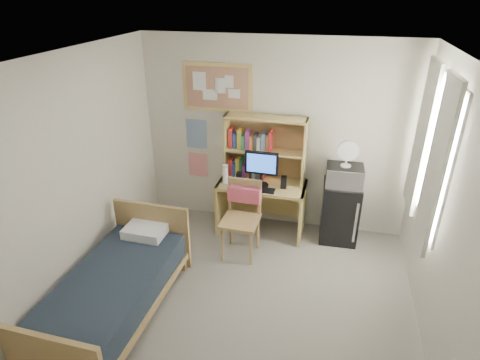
% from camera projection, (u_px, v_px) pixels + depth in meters
% --- Properties ---
extents(floor, '(3.60, 4.20, 0.02)m').
position_uv_depth(floor, '(238.00, 325.00, 4.12)').
color(floor, gray).
rests_on(floor, ground).
extents(ceiling, '(3.60, 4.20, 0.02)m').
position_uv_depth(ceiling, '(237.00, 65.00, 2.97)').
color(ceiling, white).
rests_on(ceiling, wall_back).
extents(wall_back, '(3.60, 0.04, 2.60)m').
position_uv_depth(wall_back, '(274.00, 136.00, 5.38)').
color(wall_back, beige).
rests_on(wall_back, floor).
extents(wall_left, '(0.04, 4.20, 2.60)m').
position_uv_depth(wall_left, '(59.00, 193.00, 3.91)').
color(wall_left, beige).
rests_on(wall_left, floor).
extents(wall_right, '(0.04, 4.20, 2.60)m').
position_uv_depth(wall_right, '(458.00, 243.00, 3.17)').
color(wall_right, beige).
rests_on(wall_right, floor).
extents(window_unit, '(0.10, 1.40, 1.70)m').
position_uv_depth(window_unit, '(431.00, 151.00, 4.10)').
color(window_unit, white).
rests_on(window_unit, wall_right).
extents(curtain_left, '(0.04, 0.55, 1.70)m').
position_uv_depth(curtain_left, '(436.00, 167.00, 3.75)').
color(curtain_left, silver).
rests_on(curtain_left, wall_right).
extents(curtain_right, '(0.04, 0.55, 1.70)m').
position_uv_depth(curtain_right, '(422.00, 138.00, 4.45)').
color(curtain_right, silver).
rests_on(curtain_right, wall_right).
extents(bulletin_board, '(0.94, 0.03, 0.64)m').
position_uv_depth(bulletin_board, '(217.00, 87.00, 5.25)').
color(bulletin_board, '#AE7C5C').
rests_on(bulletin_board, wall_back).
extents(poster_wave, '(0.30, 0.01, 0.42)m').
position_uv_depth(poster_wave, '(197.00, 134.00, 5.62)').
color(poster_wave, '#224F8A').
rests_on(poster_wave, wall_back).
extents(poster_japan, '(0.28, 0.01, 0.36)m').
position_uv_depth(poster_japan, '(198.00, 165.00, 5.82)').
color(poster_japan, red).
rests_on(poster_japan, wall_back).
extents(desk, '(1.18, 0.61, 0.73)m').
position_uv_depth(desk, '(261.00, 207.00, 5.53)').
color(desk, tan).
rests_on(desk, floor).
extents(desk_chair, '(0.52, 0.52, 0.99)m').
position_uv_depth(desk_chair, '(240.00, 221.00, 4.98)').
color(desk_chair, '#AA8850').
rests_on(desk_chair, floor).
extents(mini_fridge, '(0.50, 0.50, 0.82)m').
position_uv_depth(mini_fridge, '(340.00, 212.00, 5.34)').
color(mini_fridge, black).
rests_on(mini_fridge, floor).
extents(bed, '(0.96, 1.84, 0.50)m').
position_uv_depth(bed, '(114.00, 295.00, 4.14)').
color(bed, '#19222D').
rests_on(bed, floor).
extents(hutch, '(1.08, 0.30, 0.88)m').
position_uv_depth(hutch, '(265.00, 149.00, 5.31)').
color(hutch, tan).
rests_on(hutch, desk).
extents(monitor, '(0.44, 0.04, 0.46)m').
position_uv_depth(monitor, '(261.00, 170.00, 5.22)').
color(monitor, black).
rests_on(monitor, desk).
extents(keyboard, '(0.42, 0.14, 0.02)m').
position_uv_depth(keyboard, '(259.00, 190.00, 5.19)').
color(keyboard, black).
rests_on(keyboard, desk).
extents(speaker_left, '(0.07, 0.07, 0.16)m').
position_uv_depth(speaker_left, '(239.00, 178.00, 5.35)').
color(speaker_left, black).
rests_on(speaker_left, desk).
extents(speaker_right, '(0.07, 0.07, 0.17)m').
position_uv_depth(speaker_right, '(284.00, 182.00, 5.22)').
color(speaker_right, black).
rests_on(speaker_right, desk).
extents(water_bottle, '(0.08, 0.08, 0.26)m').
position_uv_depth(water_bottle, '(225.00, 174.00, 5.34)').
color(water_bottle, white).
rests_on(water_bottle, desk).
extents(hoodie, '(0.42, 0.14, 0.20)m').
position_uv_depth(hoodie, '(245.00, 194.00, 5.03)').
color(hoodie, '#E0556A').
rests_on(hoodie, desk_chair).
extents(microwave, '(0.47, 0.36, 0.26)m').
position_uv_depth(microwave, '(344.00, 176.00, 5.09)').
color(microwave, silver).
rests_on(microwave, mini_fridge).
extents(desk_fan, '(0.27, 0.27, 0.32)m').
position_uv_depth(desk_fan, '(347.00, 154.00, 4.96)').
color(desk_fan, white).
rests_on(desk_fan, microwave).
extents(pillow, '(0.47, 0.34, 0.11)m').
position_uv_depth(pillow, '(145.00, 231.00, 4.66)').
color(pillow, white).
rests_on(pillow, bed).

